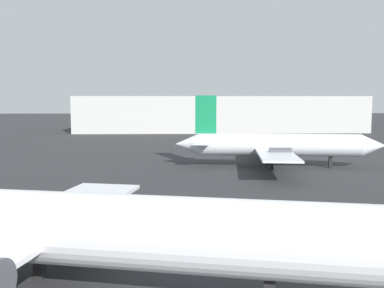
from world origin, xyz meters
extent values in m
cylinder|color=white|center=(-1.96, 10.49, 3.27)|extent=(30.51, 9.90, 3.19)
cube|color=white|center=(-3.45, 10.83, 2.79)|extent=(9.42, 23.99, 0.23)
cylinder|color=#4C4C54|center=(-1.56, 15.01, 2.64)|extent=(3.19, 2.32, 1.73)
cube|color=black|center=(-3.03, 12.70, 0.84)|extent=(0.57, 0.57, 1.68)
cylinder|color=silver|center=(17.59, 48.21, 3.03)|extent=(21.35, 5.54, 2.95)
cone|color=silver|center=(29.69, 46.71, 3.03)|extent=(3.59, 3.33, 2.95)
cone|color=silver|center=(5.48, 49.72, 3.03)|extent=(3.59, 3.33, 2.95)
cube|color=silver|center=(16.54, 48.34, 2.59)|extent=(7.52, 27.25, 0.21)
cube|color=silver|center=(7.53, 49.46, 3.33)|extent=(3.01, 7.61, 0.14)
cube|color=#147F4C|center=(7.97, 49.41, 7.03)|extent=(2.83, 0.61, 5.05)
cylinder|color=#4C4C54|center=(17.80, 53.34, 2.44)|extent=(2.82, 1.90, 1.59)
cylinder|color=#4C4C54|center=(16.54, 43.19, 2.44)|extent=(2.82, 1.90, 1.59)
cube|color=black|center=(24.30, 47.38, 0.78)|extent=(0.49, 0.49, 1.55)
cube|color=black|center=(16.76, 50.09, 0.78)|extent=(0.49, 0.49, 1.55)
cube|color=black|center=(16.32, 46.59, 0.78)|extent=(0.49, 0.49, 1.55)
cube|color=gold|center=(11.25, 15.51, 0.80)|extent=(2.67, 2.54, 1.00)
cylinder|color=black|center=(10.98, 14.52, 0.30)|extent=(0.59, 0.54, 0.60)
cylinder|color=black|center=(10.23, 15.41, 0.30)|extent=(0.59, 0.54, 0.60)
cylinder|color=black|center=(12.26, 15.60, 0.30)|extent=(0.59, 0.54, 0.60)
cylinder|color=black|center=(11.51, 16.50, 0.30)|extent=(0.59, 0.54, 0.60)
cube|color=#B7B7B2|center=(17.03, 118.62, 5.05)|extent=(81.20, 21.45, 10.11)
camera|label=1|loc=(3.70, -8.60, 8.85)|focal=40.73mm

